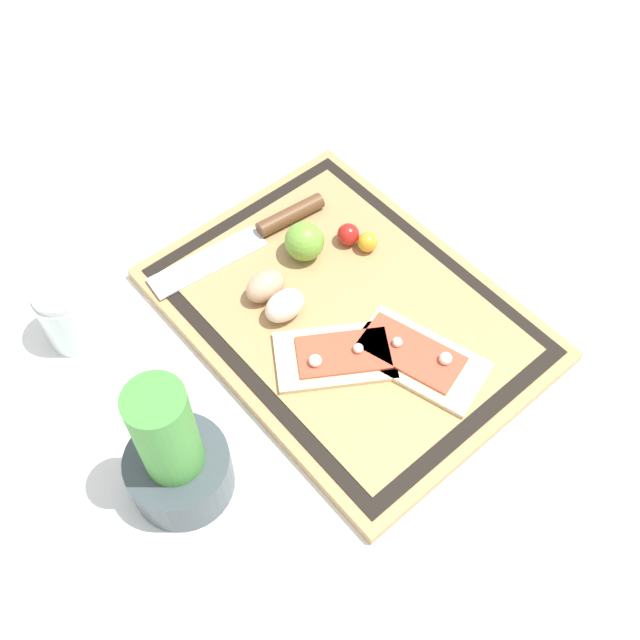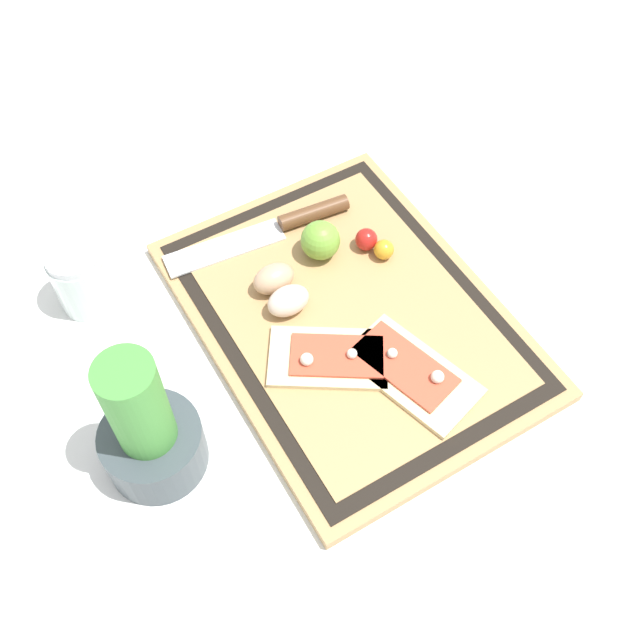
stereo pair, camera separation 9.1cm
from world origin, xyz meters
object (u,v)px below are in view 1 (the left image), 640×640
(cherry_tomato_yellow, at_px, (367,242))
(sauce_jar, at_px, (71,316))
(egg_brown, at_px, (266,286))
(egg_pink, at_px, (285,305))
(pizza_slice_near, at_px, (418,357))
(knife, at_px, (267,228))
(pizza_slice_far, at_px, (336,355))
(lime, at_px, (304,241))
(herb_pot, at_px, (175,458))
(cherry_tomato_red, at_px, (348,234))

(cherry_tomato_yellow, xyz_separation_m, sauce_jar, (0.15, 0.36, 0.01))
(egg_brown, xyz_separation_m, cherry_tomato_yellow, (-0.03, -0.15, -0.01))
(sauce_jar, bearing_deg, egg_brown, -119.12)
(egg_pink, bearing_deg, pizza_slice_near, -153.25)
(knife, bearing_deg, pizza_slice_far, 163.76)
(pizza_slice_far, distance_m, lime, 0.17)
(herb_pot, bearing_deg, pizza_slice_near, -101.53)
(egg_pink, relative_size, cherry_tomato_red, 1.86)
(pizza_slice_near, xyz_separation_m, egg_brown, (0.20, 0.08, 0.01))
(cherry_tomato_yellow, height_order, herb_pot, herb_pot)
(pizza_slice_near, bearing_deg, egg_pink, 26.75)
(pizza_slice_far, height_order, knife, pizza_slice_far)
(herb_pot, height_order, sauce_jar, herb_pot)
(lime, bearing_deg, herb_pot, 116.85)
(pizza_slice_far, xyz_separation_m, cherry_tomato_red, (0.13, -0.13, 0.01))
(egg_brown, bearing_deg, pizza_slice_near, -158.32)
(cherry_tomato_yellow, distance_m, herb_pot, 0.39)
(knife, xyz_separation_m, herb_pot, (-0.22, 0.29, 0.04))
(egg_pink, xyz_separation_m, cherry_tomato_yellow, (0.01, -0.15, -0.01))
(egg_brown, relative_size, herb_pot, 0.28)
(cherry_tomato_yellow, relative_size, sauce_jar, 0.28)
(pizza_slice_far, xyz_separation_m, egg_pink, (0.09, 0.01, 0.01))
(pizza_slice_far, relative_size, sauce_jar, 1.74)
(pizza_slice_near, bearing_deg, egg_brown, 21.68)
(egg_pink, height_order, sauce_jar, sauce_jar)
(egg_brown, distance_m, herb_pot, 0.26)
(egg_brown, bearing_deg, cherry_tomato_red, -90.70)
(pizza_slice_far, distance_m, herb_pot, 0.23)
(pizza_slice_near, height_order, sauce_jar, sauce_jar)
(knife, xyz_separation_m, lime, (-0.06, -0.01, 0.02))
(egg_pink, relative_size, herb_pot, 0.28)
(cherry_tomato_yellow, relative_size, herb_pot, 0.14)
(egg_brown, height_order, lime, lime)
(egg_pink, distance_m, cherry_tomato_red, 0.15)
(pizza_slice_far, bearing_deg, herb_pot, 91.15)
(knife, relative_size, egg_brown, 4.77)
(knife, xyz_separation_m, egg_pink, (-0.12, 0.07, 0.01))
(pizza_slice_far, distance_m, cherry_tomato_yellow, 0.18)
(pizza_slice_near, xyz_separation_m, egg_pink, (0.16, 0.08, 0.01))
(pizza_slice_near, bearing_deg, pizza_slice_far, 47.73)
(pizza_slice_near, relative_size, sauce_jar, 1.85)
(knife, relative_size, sauce_jar, 2.77)
(pizza_slice_near, distance_m, knife, 0.28)
(pizza_slice_near, relative_size, lime, 3.37)
(cherry_tomato_red, bearing_deg, sauce_jar, 71.20)
(sauce_jar, bearing_deg, cherry_tomato_red, -108.80)
(pizza_slice_far, distance_m, egg_pink, 0.09)
(knife, bearing_deg, lime, -167.75)
(herb_pot, bearing_deg, knife, -53.29)
(pizza_slice_far, bearing_deg, knife, -16.24)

